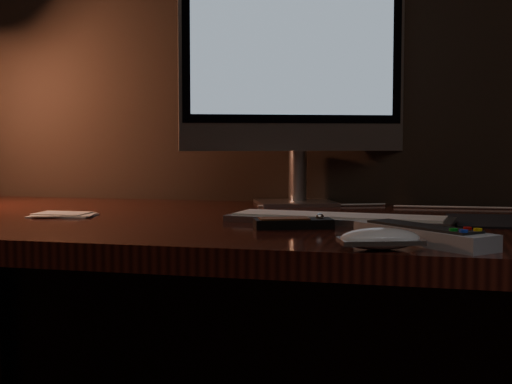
% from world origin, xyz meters
% --- Properties ---
extents(desk, '(1.60, 0.75, 0.75)m').
position_xyz_m(desk, '(0.00, 1.93, 0.62)').
color(desk, '#40150E').
rests_on(desk, ground).
extents(monitor, '(0.50, 0.23, 0.56)m').
position_xyz_m(monitor, '(0.04, 2.17, 1.08)').
color(monitor, silver).
rests_on(monitor, desk).
extents(keyboard, '(0.41, 0.15, 0.01)m').
position_xyz_m(keyboard, '(0.19, 1.82, 0.76)').
color(keyboard, silver).
rests_on(keyboard, desk).
extents(mouse, '(0.12, 0.09, 0.02)m').
position_xyz_m(mouse, '(0.28, 1.52, 0.76)').
color(mouse, white).
rests_on(mouse, desk).
extents(media_remote, '(0.14, 0.09, 0.02)m').
position_xyz_m(media_remote, '(0.13, 1.72, 0.76)').
color(media_remote, black).
rests_on(media_remote, desk).
extents(tv_remote, '(0.21, 0.20, 0.03)m').
position_xyz_m(tv_remote, '(0.34, 1.59, 0.76)').
color(tv_remote, gray).
rests_on(tv_remote, desk).
extents(papers, '(0.13, 0.09, 0.01)m').
position_xyz_m(papers, '(-0.34, 1.81, 0.75)').
color(papers, white).
rests_on(papers, desk).
extents(cable, '(0.55, 0.11, 0.00)m').
position_xyz_m(cable, '(0.26, 2.13, 0.75)').
color(cable, white).
rests_on(cable, desk).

